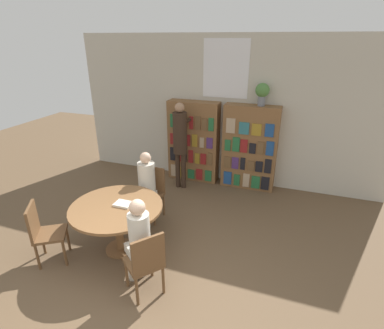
# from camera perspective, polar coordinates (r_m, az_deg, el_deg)

# --- Properties ---
(ground_plane) EXTENTS (16.00, 16.00, 0.00)m
(ground_plane) POSITION_cam_1_polar(r_m,az_deg,el_deg) (3.77, -11.51, -28.19)
(ground_plane) COLOR brown
(wall_back) EXTENTS (6.40, 0.07, 3.00)m
(wall_back) POSITION_cam_1_polar(r_m,az_deg,el_deg) (6.26, 6.16, 9.95)
(wall_back) COLOR beige
(wall_back) RESTS_ON ground_plane
(bookshelf_left) EXTENTS (1.08, 0.34, 1.72)m
(bookshelf_left) POSITION_cam_1_polar(r_m,az_deg,el_deg) (6.42, 0.30, 4.38)
(bookshelf_left) COLOR brown
(bookshelf_left) RESTS_ON ground_plane
(bookshelf_right) EXTENTS (1.08, 0.34, 1.72)m
(bookshelf_right) POSITION_cam_1_polar(r_m,az_deg,el_deg) (6.15, 10.90, 3.11)
(bookshelf_right) COLOR brown
(bookshelf_right) RESTS_ON ground_plane
(flower_vase) EXTENTS (0.26, 0.26, 0.42)m
(flower_vase) POSITION_cam_1_polar(r_m,az_deg,el_deg) (5.86, 13.25, 13.31)
(flower_vase) COLOR slate
(flower_vase) RESTS_ON bookshelf_right
(reading_table) EXTENTS (1.30, 1.30, 0.74)m
(reading_table) POSITION_cam_1_polar(r_m,az_deg,el_deg) (4.40, -14.11, -8.92)
(reading_table) COLOR brown
(reading_table) RESTS_ON ground_plane
(chair_near_camera) EXTENTS (0.55, 0.55, 0.90)m
(chair_near_camera) POSITION_cam_1_polar(r_m,az_deg,el_deg) (4.62, -26.46, -11.18)
(chair_near_camera) COLOR brown
(chair_near_camera) RESTS_ON ground_plane
(chair_left_side) EXTENTS (0.42, 0.42, 0.90)m
(chair_left_side) POSITION_cam_1_polar(r_m,az_deg,el_deg) (5.18, -7.66, -4.93)
(chair_left_side) COLOR brown
(chair_left_side) RESTS_ON ground_plane
(chair_far_side) EXTENTS (0.56, 0.56, 0.90)m
(chair_far_side) POSITION_cam_1_polar(r_m,az_deg,el_deg) (3.72, -8.80, -17.73)
(chair_far_side) COLOR brown
(chair_far_side) RESTS_ON ground_plane
(seated_reader_left) EXTENTS (0.29, 0.39, 1.25)m
(seated_reader_left) POSITION_cam_1_polar(r_m,az_deg,el_deg) (4.94, -8.80, -3.66)
(seated_reader_left) COLOR beige
(seated_reader_left) RESTS_ON ground_plane
(seated_reader_right) EXTENTS (0.41, 0.40, 1.25)m
(seated_reader_right) POSITION_cam_1_polar(r_m,az_deg,el_deg) (3.72, -10.15, -13.66)
(seated_reader_right) COLOR beige
(seated_reader_right) RESTS_ON ground_plane
(librarian_standing) EXTENTS (0.28, 0.55, 1.78)m
(librarian_standing) POSITION_cam_1_polar(r_m,az_deg,el_deg) (5.94, -2.25, 5.08)
(librarian_standing) COLOR #332319
(librarian_standing) RESTS_ON ground_plane
(open_book_on_table) EXTENTS (0.24, 0.18, 0.03)m
(open_book_on_table) POSITION_cam_1_polar(r_m,az_deg,el_deg) (4.34, -12.96, -7.33)
(open_book_on_table) COLOR silver
(open_book_on_table) RESTS_ON reading_table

